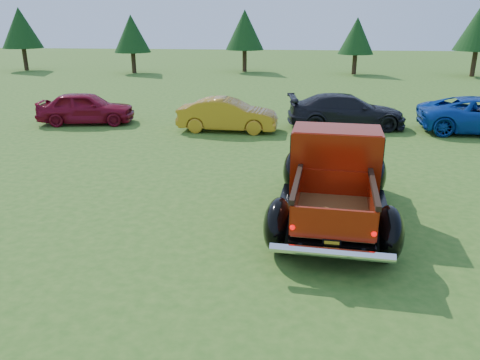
{
  "coord_description": "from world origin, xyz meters",
  "views": [
    {
      "loc": [
        0.99,
        -9.39,
        4.34
      ],
      "look_at": [
        -0.05,
        0.2,
        0.99
      ],
      "focal_mm": 35.0,
      "sensor_mm": 36.0,
      "label": 1
    }
  ],
  "objects_px": {
    "tree_far_west": "(21,28)",
    "show_car_yellow": "(228,115)",
    "show_car_grey": "(346,111)",
    "tree_west": "(132,34)",
    "tree_mid_right": "(357,36)",
    "tree_mid_left": "(245,30)",
    "pickup_truck": "(334,174)",
    "tree_east": "(480,27)",
    "show_car_red": "(86,108)"
  },
  "relations": [
    {
      "from": "tree_mid_right",
      "to": "show_car_red",
      "type": "relative_size",
      "value": 1.09
    },
    {
      "from": "tree_far_west",
      "to": "tree_mid_right",
      "type": "xyz_separation_m",
      "value": [
        28.0,
        -0.0,
        -0.55
      ]
    },
    {
      "from": "tree_west",
      "to": "show_car_red",
      "type": "relative_size",
      "value": 1.14
    },
    {
      "from": "tree_west",
      "to": "show_car_grey",
      "type": "relative_size",
      "value": 0.96
    },
    {
      "from": "tree_east",
      "to": "tree_west",
      "type": "bearing_deg",
      "value": -178.94
    },
    {
      "from": "show_car_grey",
      "to": "tree_mid_right",
      "type": "bearing_deg",
      "value": -13.06
    },
    {
      "from": "tree_mid_left",
      "to": "tree_east",
      "type": "bearing_deg",
      "value": -4.76
    },
    {
      "from": "tree_mid_left",
      "to": "pickup_truck",
      "type": "height_order",
      "value": "tree_mid_left"
    },
    {
      "from": "tree_mid_left",
      "to": "pickup_truck",
      "type": "relative_size",
      "value": 0.89
    },
    {
      "from": "tree_far_west",
      "to": "show_car_yellow",
      "type": "height_order",
      "value": "tree_far_west"
    },
    {
      "from": "tree_far_west",
      "to": "tree_west",
      "type": "xyz_separation_m",
      "value": [
        10.0,
        -1.0,
        -0.41
      ]
    },
    {
      "from": "show_car_grey",
      "to": "pickup_truck",
      "type": "bearing_deg",
      "value": 166.96
    },
    {
      "from": "tree_far_west",
      "to": "show_car_grey",
      "type": "distance_m",
      "value": 32.32
    },
    {
      "from": "tree_west",
      "to": "tree_mid_right",
      "type": "distance_m",
      "value": 18.03
    },
    {
      "from": "show_car_yellow",
      "to": "tree_mid_left",
      "type": "bearing_deg",
      "value": 5.92
    },
    {
      "from": "tree_far_west",
      "to": "show_car_grey",
      "type": "xyz_separation_m",
      "value": [
        25.29,
        -19.93,
        -2.82
      ]
    },
    {
      "from": "show_car_grey",
      "to": "tree_west",
      "type": "bearing_deg",
      "value": 33.62
    },
    {
      "from": "tree_east",
      "to": "show_car_yellow",
      "type": "distance_m",
      "value": 26.48
    },
    {
      "from": "tree_mid_left",
      "to": "show_car_yellow",
      "type": "height_order",
      "value": "tree_mid_left"
    },
    {
      "from": "tree_mid_left",
      "to": "pickup_truck",
      "type": "xyz_separation_m",
      "value": [
        5.05,
        -30.05,
        -2.42
      ]
    },
    {
      "from": "tree_west",
      "to": "show_car_yellow",
      "type": "relative_size",
      "value": 1.16
    },
    {
      "from": "tree_far_west",
      "to": "tree_east",
      "type": "relative_size",
      "value": 0.96
    },
    {
      "from": "tree_mid_left",
      "to": "tree_mid_right",
      "type": "distance_m",
      "value": 9.06
    },
    {
      "from": "tree_mid_right",
      "to": "show_car_yellow",
      "type": "height_order",
      "value": "tree_mid_right"
    },
    {
      "from": "tree_mid_left",
      "to": "show_car_yellow",
      "type": "xyz_separation_m",
      "value": [
        1.5,
        -21.99,
        -2.73
      ]
    },
    {
      "from": "show_car_red",
      "to": "tree_mid_right",
      "type": "bearing_deg",
      "value": -42.74
    },
    {
      "from": "tree_mid_right",
      "to": "show_car_grey",
      "type": "xyz_separation_m",
      "value": [
        -2.71,
        -19.93,
        -2.28
      ]
    },
    {
      "from": "tree_mid_left",
      "to": "show_car_grey",
      "type": "bearing_deg",
      "value": -73.28
    },
    {
      "from": "show_car_red",
      "to": "tree_east",
      "type": "bearing_deg",
      "value": -57.61
    },
    {
      "from": "tree_west",
      "to": "tree_east",
      "type": "distance_m",
      "value": 27.01
    },
    {
      "from": "tree_mid_right",
      "to": "show_car_yellow",
      "type": "relative_size",
      "value": 1.11
    },
    {
      "from": "show_car_yellow",
      "to": "show_car_grey",
      "type": "height_order",
      "value": "show_car_grey"
    },
    {
      "from": "tree_west",
      "to": "show_car_yellow",
      "type": "distance_m",
      "value": 22.71
    },
    {
      "from": "tree_east",
      "to": "show_car_yellow",
      "type": "xyz_separation_m",
      "value": [
        -16.5,
        -20.49,
        -3.0
      ]
    },
    {
      "from": "pickup_truck",
      "to": "show_car_yellow",
      "type": "xyz_separation_m",
      "value": [
        -3.55,
        8.06,
        -0.31
      ]
    },
    {
      "from": "pickup_truck",
      "to": "tree_mid_left",
      "type": "bearing_deg",
      "value": 104.59
    },
    {
      "from": "tree_mid_right",
      "to": "show_car_yellow",
      "type": "distance_m",
      "value": 22.41
    },
    {
      "from": "tree_mid_right",
      "to": "show_car_yellow",
      "type": "xyz_separation_m",
      "value": [
        -7.5,
        -20.99,
        -2.32
      ]
    },
    {
      "from": "tree_far_west",
      "to": "tree_mid_right",
      "type": "relative_size",
      "value": 1.18
    },
    {
      "from": "show_car_red",
      "to": "show_car_grey",
      "type": "height_order",
      "value": "show_car_grey"
    },
    {
      "from": "tree_west",
      "to": "show_car_grey",
      "type": "bearing_deg",
      "value": -51.07
    },
    {
      "from": "tree_west",
      "to": "show_car_grey",
      "type": "distance_m",
      "value": 24.45
    },
    {
      "from": "tree_far_west",
      "to": "pickup_truck",
      "type": "bearing_deg",
      "value": -50.38
    },
    {
      "from": "tree_east",
      "to": "show_car_red",
      "type": "relative_size",
      "value": 1.34
    },
    {
      "from": "tree_far_west",
      "to": "tree_mid_right",
      "type": "height_order",
      "value": "tree_far_west"
    },
    {
      "from": "tree_west",
      "to": "show_car_grey",
      "type": "xyz_separation_m",
      "value": [
        15.29,
        -18.93,
        -2.41
      ]
    },
    {
      "from": "pickup_truck",
      "to": "show_car_grey",
      "type": "height_order",
      "value": "pickup_truck"
    },
    {
      "from": "tree_east",
      "to": "show_car_red",
      "type": "distance_m",
      "value": 30.26
    },
    {
      "from": "tree_far_west",
      "to": "tree_mid_left",
      "type": "height_order",
      "value": "tree_far_west"
    },
    {
      "from": "show_car_grey",
      "to": "tree_far_west",
      "type": "bearing_deg",
      "value": 46.46
    }
  ]
}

